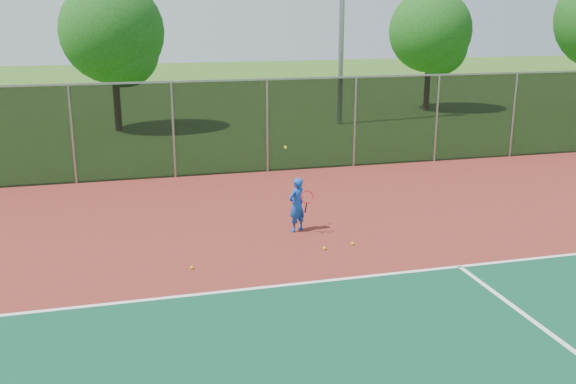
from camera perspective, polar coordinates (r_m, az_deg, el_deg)
name	(u,v)px	position (r m, az deg, el deg)	size (l,w,h in m)	color
ground	(440,353)	(10.48, 13.34, -13.73)	(120.00, 120.00, 0.00)	#2E5919
court_apron	(388,298)	(12.07, 8.92, -9.31)	(30.00, 20.00, 0.02)	maroon
fence_back	(267,125)	(20.78, -1.86, 5.99)	(30.00, 0.06, 3.03)	black
tennis_player	(297,204)	(15.18, 0.79, -1.12)	(0.59, 0.67, 2.07)	#1346B3
practice_ball_0	(352,244)	(14.53, 5.75, -4.58)	(0.07, 0.07, 0.07)	#CED018
practice_ball_2	(192,268)	(13.29, -8.55, -6.66)	(0.07, 0.07, 0.07)	#CED018
practice_ball_4	(325,248)	(14.20, 3.27, -5.02)	(0.07, 0.07, 0.07)	#CED018
tree_back_left	(115,37)	(28.97, -15.15, 13.19)	(4.41, 4.41, 6.47)	#372014
tree_back_mid	(432,35)	(34.94, 12.72, 13.47)	(4.26, 4.26, 6.26)	#372014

